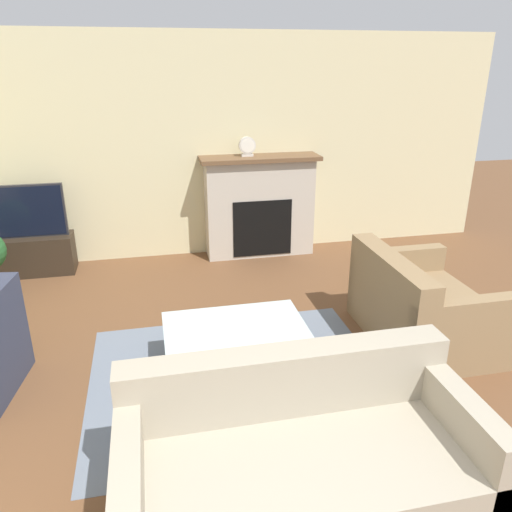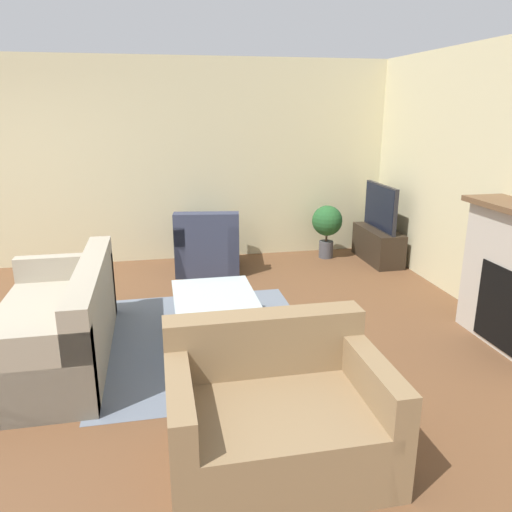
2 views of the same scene
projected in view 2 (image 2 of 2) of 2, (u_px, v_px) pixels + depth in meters
The scene contains 10 objects.
wall_back at pixel (495, 183), 4.90m from camera, with size 8.07×0.06×2.70m.
wall_left at pixel (208, 161), 6.82m from camera, with size 0.06×8.04×2.70m.
area_rug at pixel (206, 339), 4.62m from camera, with size 2.31×1.95×0.00m.
tv_stand at pixel (378, 245), 6.92m from camera, with size 0.96×0.37×0.45m.
tv at pixel (380, 207), 6.76m from camera, with size 0.90×0.06×0.61m.
couch_sectional at pixel (57, 328), 4.19m from camera, with size 1.94×0.92×0.82m.
couch_loveseat at pixel (276, 416), 2.99m from camera, with size 0.94×1.27×0.82m.
armchair_by_window at pixel (208, 248), 6.52m from camera, with size 0.96×0.92×0.82m.
coffee_table at pixel (216, 301), 4.53m from camera, with size 1.11×0.75×0.41m.
potted_plant at pixel (327, 224), 6.99m from camera, with size 0.42×0.42×0.75m.
Camera 2 is at (4.34, 1.81, 2.07)m, focal length 35.00 mm.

